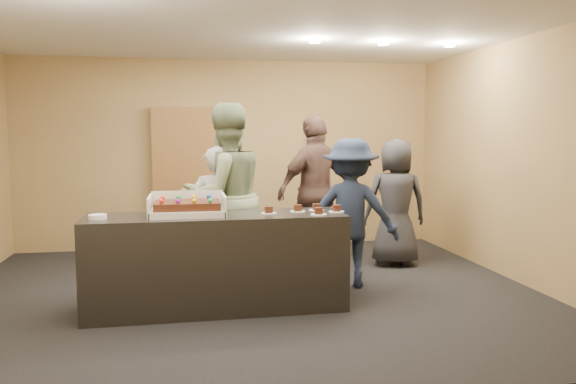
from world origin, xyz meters
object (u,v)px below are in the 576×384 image
object	(u,v)px
cake_box	(187,210)
person_server_grey	(216,218)
storage_cabinet	(186,179)
person_navy_man	(350,213)
serving_counter	(217,262)
person_dark_suit	(396,202)
sheet_cake	(187,205)
plate_stack	(98,217)
person_sage_man	(225,197)
person_brown_extra	(316,192)

from	to	relation	value
cake_box	person_server_grey	bearing A→B (deg)	66.18
storage_cabinet	person_navy_man	size ratio (longest dim) A/B	1.26
serving_counter	storage_cabinet	xyz separation A→B (m)	(-0.28, 2.87, 0.56)
storage_cabinet	person_dark_suit	xyz separation A→B (m)	(2.59, -1.47, -0.22)
serving_counter	sheet_cake	xyz separation A→B (m)	(-0.26, -0.00, 0.55)
plate_stack	person_navy_man	distance (m)	2.60
person_sage_man	person_dark_suit	size ratio (longest dim) A/B	1.24
serving_counter	person_sage_man	world-z (taller)	person_sage_man
person_brown_extra	person_dark_suit	xyz separation A→B (m)	(1.01, -0.07, -0.15)
sheet_cake	person_server_grey	bearing A→B (deg)	66.93
person_sage_man	person_brown_extra	world-z (taller)	person_sage_man
plate_stack	person_navy_man	size ratio (longest dim) A/B	0.10
sheet_cake	person_navy_man	world-z (taller)	person_navy_man
plate_stack	person_server_grey	size ratio (longest dim) A/B	0.11
plate_stack	person_server_grey	world-z (taller)	person_server_grey
person_sage_man	person_navy_man	distance (m)	1.36
storage_cabinet	serving_counter	bearing A→B (deg)	-84.34
serving_counter	person_sage_man	bearing A→B (deg)	78.64
cake_box	person_dark_suit	size ratio (longest dim) A/B	0.44
person_dark_suit	plate_stack	bearing A→B (deg)	30.50
cake_box	person_dark_suit	distance (m)	2.92
plate_stack	serving_counter	bearing A→B (deg)	4.38
cake_box	person_dark_suit	bearing A→B (deg)	28.23
serving_counter	person_sage_man	distance (m)	0.88
person_server_grey	person_dark_suit	world-z (taller)	person_dark_suit
sheet_cake	person_sage_man	size ratio (longest dim) A/B	0.30
person_brown_extra	plate_stack	bearing A→B (deg)	9.47
serving_counter	storage_cabinet	world-z (taller)	storage_cabinet
sheet_cake	plate_stack	xyz separation A→B (m)	(-0.78, -0.08, -0.08)
serving_counter	cake_box	bearing A→B (deg)	173.69
sheet_cake	plate_stack	world-z (taller)	sheet_cake
person_server_grey	cake_box	bearing A→B (deg)	65.23
person_server_grey	person_brown_extra	bearing A→B (deg)	-149.52
serving_counter	person_server_grey	bearing A→B (deg)	86.38
person_sage_man	person_dark_suit	distance (m)	2.30
person_navy_man	person_brown_extra	world-z (taller)	person_brown_extra
person_brown_extra	person_dark_suit	size ratio (longest dim) A/B	1.18
serving_counter	person_brown_extra	world-z (taller)	person_brown_extra
person_server_grey	person_sage_man	distance (m)	0.24
storage_cabinet	plate_stack	world-z (taller)	storage_cabinet
person_navy_man	person_dark_suit	world-z (taller)	person_navy_man
plate_stack	cake_box	bearing A→B (deg)	7.70
sheet_cake	person_sage_man	distance (m)	0.79
sheet_cake	person_server_grey	size ratio (longest dim) A/B	0.39
plate_stack	person_navy_man	world-z (taller)	person_navy_man
cake_box	sheet_cake	bearing A→B (deg)	-90.94
cake_box	plate_stack	size ratio (longest dim) A/B	4.32
person_sage_man	plate_stack	bearing A→B (deg)	10.29
person_server_grey	person_dark_suit	bearing A→B (deg)	-163.82
person_sage_man	person_navy_man	world-z (taller)	person_sage_man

